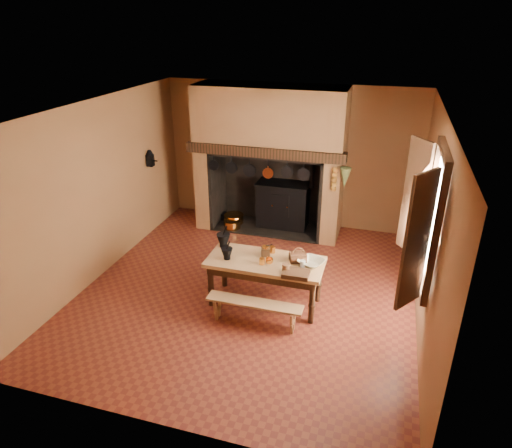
# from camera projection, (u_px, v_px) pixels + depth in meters

# --- Properties ---
(floor) EXTENTS (5.50, 5.50, 0.00)m
(floor) POSITION_uv_depth(u_px,v_px,m) (249.00, 289.00, 7.18)
(floor) COLOR maroon
(floor) RESTS_ON ground
(ceiling) EXTENTS (5.50, 5.50, 0.00)m
(ceiling) POSITION_uv_depth(u_px,v_px,m) (248.00, 110.00, 6.01)
(ceiling) COLOR silver
(ceiling) RESTS_ON back_wall
(back_wall) EXTENTS (5.00, 0.02, 2.80)m
(back_wall) POSITION_uv_depth(u_px,v_px,m) (290.00, 156.00, 8.99)
(back_wall) COLOR brown
(back_wall) RESTS_ON floor
(wall_left) EXTENTS (0.02, 5.50, 2.80)m
(wall_left) POSITION_uv_depth(u_px,v_px,m) (99.00, 190.00, 7.24)
(wall_left) COLOR brown
(wall_left) RESTS_ON floor
(wall_right) EXTENTS (0.02, 5.50, 2.80)m
(wall_right) POSITION_uv_depth(u_px,v_px,m) (431.00, 228.00, 5.95)
(wall_right) COLOR brown
(wall_right) RESTS_ON floor
(wall_front) EXTENTS (5.00, 0.02, 2.80)m
(wall_front) POSITION_uv_depth(u_px,v_px,m) (160.00, 318.00, 4.20)
(wall_front) COLOR brown
(wall_front) RESTS_ON floor
(chimney_breast) EXTENTS (2.95, 0.96, 2.80)m
(chimney_breast) POSITION_uv_depth(u_px,v_px,m) (270.00, 140.00, 8.51)
(chimney_breast) COLOR brown
(chimney_breast) RESTS_ON floor
(iron_range) EXTENTS (1.12, 0.55, 1.60)m
(iron_range) POSITION_uv_depth(u_px,v_px,m) (283.00, 204.00, 9.12)
(iron_range) COLOR black
(iron_range) RESTS_ON floor
(hearth_pans) EXTENTS (0.51, 0.62, 0.20)m
(hearth_pans) POSITION_uv_depth(u_px,v_px,m) (233.00, 221.00, 9.34)
(hearth_pans) COLOR orange
(hearth_pans) RESTS_ON floor
(hanging_pans) EXTENTS (1.92, 0.29, 0.27)m
(hanging_pans) POSITION_uv_depth(u_px,v_px,m) (261.00, 171.00, 8.27)
(hanging_pans) COLOR black
(hanging_pans) RESTS_ON chimney_breast
(onion_string) EXTENTS (0.12, 0.10, 0.46)m
(onion_string) POSITION_uv_depth(u_px,v_px,m) (334.00, 179.00, 7.92)
(onion_string) COLOR #B46F21
(onion_string) RESTS_ON chimney_breast
(herb_bunch) EXTENTS (0.20, 0.20, 0.35)m
(herb_bunch) POSITION_uv_depth(u_px,v_px,m) (345.00, 178.00, 7.85)
(herb_bunch) COLOR #535B2B
(herb_bunch) RESTS_ON chimney_breast
(window) EXTENTS (0.39, 1.75, 1.76)m
(window) POSITION_uv_depth(u_px,v_px,m) (424.00, 218.00, 5.51)
(window) COLOR white
(window) RESTS_ON wall_right
(wall_coffee_mill) EXTENTS (0.23, 0.16, 0.31)m
(wall_coffee_mill) POSITION_uv_depth(u_px,v_px,m) (150.00, 157.00, 8.52)
(wall_coffee_mill) COLOR black
(wall_coffee_mill) RESTS_ON wall_left
(work_table) EXTENTS (1.68, 0.75, 0.73)m
(work_table) POSITION_uv_depth(u_px,v_px,m) (265.00, 267.00, 6.60)
(work_table) COLOR tan
(work_table) RESTS_ON floor
(bench_front) EXTENTS (1.34, 0.23, 0.38)m
(bench_front) POSITION_uv_depth(u_px,v_px,m) (254.00, 308.00, 6.25)
(bench_front) COLOR tan
(bench_front) RESTS_ON floor
(bench_back) EXTENTS (1.38, 0.24, 0.39)m
(bench_back) POSITION_uv_depth(u_px,v_px,m) (276.00, 265.00, 7.30)
(bench_back) COLOR tan
(bench_back) RESTS_ON floor
(mortar_large) EXTENTS (0.21, 0.21, 0.35)m
(mortar_large) POSITION_uv_depth(u_px,v_px,m) (223.00, 240.00, 6.89)
(mortar_large) COLOR black
(mortar_large) RESTS_ON work_table
(mortar_small) EXTENTS (0.17, 0.17, 0.29)m
(mortar_small) POSITION_uv_depth(u_px,v_px,m) (227.00, 253.00, 6.55)
(mortar_small) COLOR black
(mortar_small) RESTS_ON work_table
(coffee_grinder) EXTENTS (0.18, 0.16, 0.19)m
(coffee_grinder) POSITION_uv_depth(u_px,v_px,m) (266.00, 251.00, 6.65)
(coffee_grinder) COLOR #351D11
(coffee_grinder) RESTS_ON work_table
(brass_mug_a) EXTENTS (0.10, 0.10, 0.09)m
(brass_mug_a) POSITION_uv_depth(u_px,v_px,m) (262.00, 261.00, 6.43)
(brass_mug_a) COLOR orange
(brass_mug_a) RESTS_ON work_table
(brass_mug_b) EXTENTS (0.09, 0.09, 0.10)m
(brass_mug_b) POSITION_uv_depth(u_px,v_px,m) (272.00, 250.00, 6.74)
(brass_mug_b) COLOR orange
(brass_mug_b) RESTS_ON work_table
(mixing_bowl) EXTENTS (0.47, 0.47, 0.09)m
(mixing_bowl) POSITION_uv_depth(u_px,v_px,m) (311.00, 263.00, 6.40)
(mixing_bowl) COLOR beige
(mixing_bowl) RESTS_ON work_table
(stoneware_crock) EXTENTS (0.13, 0.13, 0.13)m
(stoneware_crock) POSITION_uv_depth(u_px,v_px,m) (286.00, 268.00, 6.21)
(stoneware_crock) COLOR brown
(stoneware_crock) RESTS_ON work_table
(glass_jar) EXTENTS (0.09, 0.09, 0.13)m
(glass_jar) POSITION_uv_depth(u_px,v_px,m) (303.00, 265.00, 6.30)
(glass_jar) COLOR beige
(glass_jar) RESTS_ON work_table
(wicker_basket) EXTENTS (0.28, 0.25, 0.22)m
(wicker_basket) POSITION_uv_depth(u_px,v_px,m) (298.00, 257.00, 6.49)
(wicker_basket) COLOR #4D2617
(wicker_basket) RESTS_ON work_table
(wooden_tray) EXTENTS (0.37, 0.27, 0.06)m
(wooden_tray) POSITION_uv_depth(u_px,v_px,m) (296.00, 274.00, 6.15)
(wooden_tray) COLOR #351D11
(wooden_tray) RESTS_ON work_table
(brass_cup) EXTENTS (0.12, 0.12, 0.08)m
(brass_cup) POSITION_uv_depth(u_px,v_px,m) (269.00, 261.00, 6.44)
(brass_cup) COLOR orange
(brass_cup) RESTS_ON work_table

